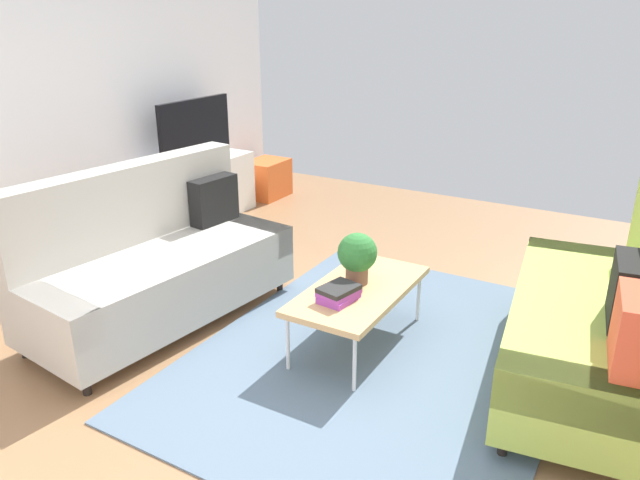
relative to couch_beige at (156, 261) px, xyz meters
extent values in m
plane|color=#936B47|center=(0.18, -1.28, -0.44)|extent=(7.68, 7.68, 0.00)
cube|color=silver|center=(0.18, 1.52, 1.01)|extent=(6.40, 0.12, 2.90)
cube|color=slate|center=(0.33, -1.62, -0.44)|extent=(2.90, 2.20, 0.01)
cube|color=#B2ADA3|center=(-0.02, -0.07, -0.12)|extent=(1.98, 1.05, 0.44)
cube|color=#B2ADA3|center=(0.02, 0.25, 0.38)|extent=(1.91, 0.42, 0.56)
cube|color=#B2ADA3|center=(0.82, -0.17, -0.01)|extent=(0.30, 0.86, 0.22)
cube|color=#B2ADA3|center=(-0.87, 0.03, -0.01)|extent=(0.30, 0.86, 0.22)
cylinder|color=black|center=(0.80, -0.51, -0.39)|extent=(0.05, 0.05, 0.10)
cylinder|color=black|center=(-0.92, -0.31, -0.39)|extent=(0.05, 0.05, 0.10)
cylinder|color=black|center=(0.88, 0.17, -0.39)|extent=(0.05, 0.05, 0.10)
cylinder|color=black|center=(-0.85, 0.37, -0.39)|extent=(0.05, 0.05, 0.10)
cube|color=black|center=(0.66, -0.01, 0.28)|extent=(0.41, 0.18, 0.36)
cube|color=#A3BC4C|center=(0.68, -2.77, -0.12)|extent=(1.99, 1.08, 0.44)
cube|color=#A3BC4C|center=(-0.16, -2.88, -0.01)|extent=(0.31, 0.86, 0.22)
cube|color=#A3BC4C|center=(1.52, -2.66, -0.01)|extent=(0.31, 0.86, 0.22)
cylinder|color=black|center=(-0.23, -2.54, -0.39)|extent=(0.05, 0.05, 0.10)
cylinder|color=black|center=(1.50, -2.32, -0.39)|extent=(0.05, 0.05, 0.10)
cylinder|color=black|center=(1.59, -2.99, -0.39)|extent=(0.05, 0.05, 0.10)
cube|color=#D84C33|center=(0.03, -2.99, 0.28)|extent=(0.41, 0.19, 0.36)
cube|color=black|center=(0.48, -2.94, 0.28)|extent=(0.41, 0.19, 0.36)
cube|color=tan|center=(0.38, -1.42, -0.04)|extent=(1.10, 0.56, 0.04)
cylinder|color=silver|center=(-0.12, -1.19, -0.25)|extent=(0.02, 0.02, 0.38)
cylinder|color=silver|center=(0.88, -1.19, -0.25)|extent=(0.02, 0.02, 0.38)
cylinder|color=silver|center=(-0.12, -1.65, -0.25)|extent=(0.02, 0.02, 0.38)
cylinder|color=silver|center=(0.88, -1.65, -0.25)|extent=(0.02, 0.02, 0.38)
cube|color=silver|center=(1.81, 1.18, -0.12)|extent=(1.40, 0.44, 0.64)
cube|color=black|center=(1.81, 1.16, 0.22)|extent=(0.36, 0.20, 0.04)
cube|color=black|center=(1.81, 1.16, 0.54)|extent=(1.00, 0.05, 0.60)
cube|color=orange|center=(2.91, 1.08, -0.22)|extent=(0.52, 0.40, 0.44)
cylinder|color=brown|center=(0.44, -1.37, 0.03)|extent=(0.15, 0.15, 0.11)
sphere|color=#2D7233|center=(0.44, -1.37, 0.19)|extent=(0.26, 0.26, 0.26)
cube|color=purple|center=(0.15, -1.39, 0.00)|extent=(0.26, 0.20, 0.04)
cube|color=purple|center=(0.15, -1.39, 0.03)|extent=(0.27, 0.22, 0.03)
cube|color=#262626|center=(0.15, -1.39, 0.06)|extent=(0.27, 0.23, 0.03)
cylinder|color=#B24C4C|center=(1.23, 1.23, 0.28)|extent=(0.10, 0.10, 0.16)
cylinder|color=#4C72B2|center=(1.38, 1.23, 0.27)|extent=(0.09, 0.09, 0.14)
cylinder|color=#3359B2|center=(1.54, 1.14, 0.28)|extent=(0.05, 0.05, 0.17)
camera|label=1|loc=(-2.82, -2.98, 1.67)|focal=33.88mm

